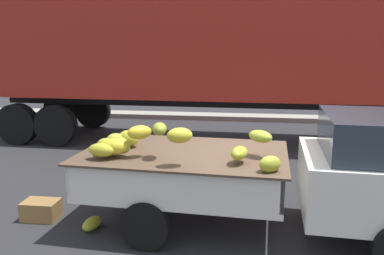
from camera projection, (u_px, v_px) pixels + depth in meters
name	position (u px, v px, depth m)	size (l,w,h in m)	color
ground	(256.00, 222.00, 5.86)	(220.00, 220.00, 0.00)	#28282B
curb_strip	(252.00, 117.00, 13.94)	(80.00, 0.80, 0.16)	gray
pickup_truck	(331.00, 174.00, 5.27)	(5.18, 2.14, 1.70)	silver
semi_trailer	(198.00, 46.00, 10.44)	(12.05, 2.83, 3.95)	maroon
fallen_banana_bunch_near_tailgate	(92.00, 224.00, 5.61)	(0.38, 0.20, 0.17)	gold
produce_crate	(41.00, 210.00, 5.94)	(0.52, 0.36, 0.29)	olive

